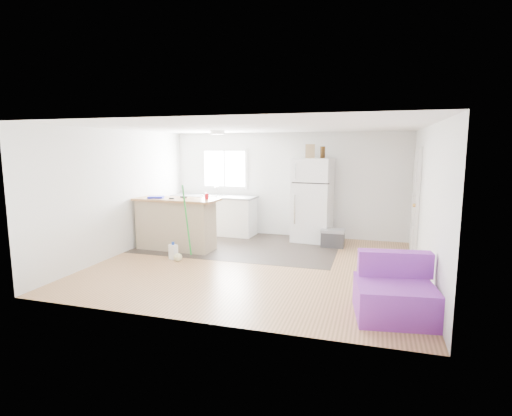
{
  "coord_description": "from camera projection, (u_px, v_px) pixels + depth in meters",
  "views": [
    {
      "loc": [
        1.96,
        -6.59,
        2.05
      ],
      "look_at": [
        -0.22,
        0.7,
        0.9
      ],
      "focal_mm": 28.0,
      "sensor_mm": 36.0,
      "label": 1
    }
  ],
  "objects": [
    {
      "name": "purple_seat",
      "position": [
        394.0,
        294.0,
        4.89
      ],
      "size": [
        1.02,
        0.98,
        0.75
      ],
      "rotation": [
        0.0,
        0.0,
        0.14
      ],
      "color": "purple",
      "rests_on": "floor"
    },
    {
      "name": "cleaner_jug",
      "position": [
        173.0,
        252.0,
        7.4
      ],
      "size": [
        0.18,
        0.15,
        0.33
      ],
      "rotation": [
        0.0,
        0.0,
        -0.36
      ],
      "color": "white",
      "rests_on": "floor"
    },
    {
      "name": "bottle_right",
      "position": [
        323.0,
        152.0,
        8.55
      ],
      "size": [
        0.08,
        0.08,
        0.25
      ],
      "primitive_type": "cylinder",
      "rotation": [
        0.0,
        0.0,
        -0.13
      ],
      "color": "#3B230A",
      "rests_on": "refrigerator"
    },
    {
      "name": "mop",
      "position": [
        180.0,
        248.0,
        7.29
      ],
      "size": [
        0.24,
        0.4,
        1.42
      ],
      "rotation": [
        0.0,
        0.0,
        0.09
      ],
      "color": "green",
      "rests_on": "floor"
    },
    {
      "name": "red_cup",
      "position": [
        207.0,
        196.0,
        7.86
      ],
      "size": [
        0.09,
        0.09,
        0.12
      ],
      "primitive_type": "cylinder",
      "rotation": [
        0.0,
        0.0,
        0.13
      ],
      "color": "#BA0B18",
      "rests_on": "peninsula"
    },
    {
      "name": "room",
      "position": [
        257.0,
        197.0,
        6.92
      ],
      "size": [
        5.51,
        5.01,
        2.41
      ],
      "color": "olive",
      "rests_on": "ground"
    },
    {
      "name": "kitchen_cabinets",
      "position": [
        214.0,
        214.0,
        9.59
      ],
      "size": [
        2.1,
        0.75,
        1.2
      ],
      "rotation": [
        0.0,
        0.0,
        -0.06
      ],
      "color": "white",
      "rests_on": "floor"
    },
    {
      "name": "vinyl_zone",
      "position": [
        241.0,
        245.0,
        8.49
      ],
      "size": [
        4.05,
        2.5,
        0.0
      ],
      "primitive_type": "cube",
      "color": "#312824",
      "rests_on": "floor"
    },
    {
      "name": "ceiling_fixture",
      "position": [
        218.0,
        133.0,
        8.23
      ],
      "size": [
        0.3,
        0.3,
        0.07
      ],
      "primitive_type": "cylinder",
      "color": "white",
      "rests_on": "ceiling"
    },
    {
      "name": "interior_door",
      "position": [
        416.0,
        202.0,
        7.65
      ],
      "size": [
        0.11,
        0.92,
        2.1
      ],
      "color": "white",
      "rests_on": "right_wall"
    },
    {
      "name": "refrigerator",
      "position": [
        313.0,
        200.0,
        8.77
      ],
      "size": [
        0.88,
        0.84,
        1.83
      ],
      "rotation": [
        0.0,
        0.0,
        -0.1
      ],
      "color": "white",
      "rests_on": "floor"
    },
    {
      "name": "blue_tray",
      "position": [
        156.0,
        197.0,
        8.05
      ],
      "size": [
        0.35,
        0.3,
        0.04
      ],
      "primitive_type": "cube",
      "rotation": [
        0.0,
        0.0,
        0.32
      ],
      "color": "#151ACD",
      "rests_on": "peninsula"
    },
    {
      "name": "cooler",
      "position": [
        333.0,
        238.0,
        8.32
      ],
      "size": [
        0.49,
        0.33,
        0.37
      ],
      "rotation": [
        0.0,
        0.0,
        -0.01
      ],
      "color": "#313134",
      "rests_on": "floor"
    },
    {
      "name": "tool_b",
      "position": [
        172.0,
        198.0,
        7.9
      ],
      "size": [
        0.1,
        0.04,
        0.03
      ],
      "primitive_type": "cube",
      "rotation": [
        0.0,
        0.0,
        -0.02
      ],
      "color": "black",
      "rests_on": "peninsula"
    },
    {
      "name": "window",
      "position": [
        225.0,
        169.0,
        9.67
      ],
      "size": [
        1.18,
        0.06,
        0.98
      ],
      "color": "white",
      "rests_on": "back_wall"
    },
    {
      "name": "tool_a",
      "position": [
        184.0,
        197.0,
        8.1
      ],
      "size": [
        0.15,
        0.08,
        0.03
      ],
      "primitive_type": "cube",
      "rotation": [
        0.0,
        0.0,
        -0.26
      ],
      "color": "black",
      "rests_on": "peninsula"
    },
    {
      "name": "cardboard_box",
      "position": [
        310.0,
        151.0,
        8.62
      ],
      "size": [
        0.21,
        0.13,
        0.3
      ],
      "primitive_type": "cube",
      "rotation": [
        0.0,
        0.0,
        0.13
      ],
      "color": "tan",
      "rests_on": "refrigerator"
    },
    {
      "name": "peninsula",
      "position": [
        176.0,
        224.0,
        8.09
      ],
      "size": [
        1.73,
        0.72,
        1.05
      ],
      "rotation": [
        0.0,
        0.0,
        -0.04
      ],
      "color": "tan",
      "rests_on": "floor"
    },
    {
      "name": "bottle_left",
      "position": [
        322.0,
        152.0,
        8.49
      ],
      "size": [
        0.09,
        0.09,
        0.25
      ],
      "primitive_type": "cylinder",
      "rotation": [
        0.0,
        0.0,
        -0.36
      ],
      "color": "#3B230A",
      "rests_on": "refrigerator"
    }
  ]
}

